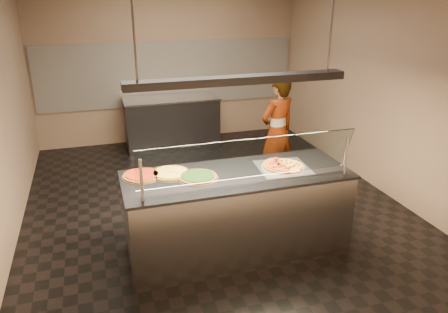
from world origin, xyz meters
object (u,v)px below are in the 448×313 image
object	(u,v)px
pizza_cheese	(170,173)
pizza_spatula	(179,172)
sneeze_guard	(249,159)
pizza_spinach	(198,176)
perforated_tray	(283,167)
half_pizza_pepperoni	(274,166)
pizza_tomato	(142,175)
heat_lamp_housing	(238,80)
half_pizza_sausage	(292,164)
prep_table	(172,122)
worker	(277,131)
serving_counter	(237,212)

from	to	relation	value
pizza_cheese	pizza_spatula	size ratio (longest dim) A/B	1.60
sneeze_guard	pizza_spinach	xyz separation A→B (m)	(-0.44, 0.36, -0.28)
perforated_tray	half_pizza_pepperoni	size ratio (longest dim) A/B	1.26
pizza_tomato	heat_lamp_housing	bearing A→B (deg)	-12.96
half_pizza_pepperoni	half_pizza_sausage	world-z (taller)	half_pizza_pepperoni
pizza_cheese	pizza_spatula	bearing A→B (deg)	-24.30
half_pizza_sausage	pizza_tomato	distance (m)	1.67
pizza_spinach	pizza_cheese	size ratio (longest dim) A/B	0.97
pizza_cheese	pizza_spatula	distance (m)	0.10
pizza_spinach	pizza_spatula	bearing A→B (deg)	139.02
half_pizza_pepperoni	prep_table	distance (m)	3.78
worker	heat_lamp_housing	distance (m)	2.26
perforated_tray	pizza_tomato	size ratio (longest dim) A/B	1.39
perforated_tray	worker	xyz separation A→B (m)	(0.63, 1.57, -0.11)
half_pizza_pepperoni	pizza_spinach	world-z (taller)	half_pizza_pepperoni
sneeze_guard	perforated_tray	distance (m)	0.71
perforated_tray	pizza_spatula	xyz separation A→B (m)	(-1.15, 0.16, 0.02)
half_pizza_pepperoni	pizza_tomato	size ratio (longest dim) A/B	1.10
half_pizza_pepperoni	perforated_tray	bearing A→B (deg)	-0.34
prep_table	heat_lamp_housing	distance (m)	4.01
perforated_tray	worker	bearing A→B (deg)	68.23
pizza_spatula	prep_table	size ratio (longest dim) A/B	0.16
pizza_spinach	worker	distance (m)	2.24
perforated_tray	pizza_cheese	world-z (taller)	pizza_cheese
pizza_spatula	half_pizza_pepperoni	bearing A→B (deg)	-8.51
pizza_cheese	prep_table	world-z (taller)	pizza_cheese
pizza_spatula	prep_table	distance (m)	3.64
pizza_spinach	worker	size ratio (longest dim) A/B	0.27
worker	perforated_tray	bearing A→B (deg)	48.36
sneeze_guard	pizza_spinach	distance (m)	0.63
serving_counter	heat_lamp_housing	world-z (taller)	heat_lamp_housing
perforated_tray	heat_lamp_housing	xyz separation A→B (m)	(-0.54, -0.00, 1.01)
pizza_spinach	pizza_spatula	world-z (taller)	pizza_spatula
serving_counter	half_pizza_sausage	size ratio (longest dim) A/B	5.20
prep_table	half_pizza_pepperoni	bearing A→B (deg)	-82.95
pizza_cheese	perforated_tray	bearing A→B (deg)	-9.02
heat_lamp_housing	half_pizza_sausage	bearing A→B (deg)	0.35
perforated_tray	pizza_spatula	size ratio (longest dim) A/B	2.11
sneeze_guard	pizza_tomato	distance (m)	1.18
half_pizza_sausage	perforated_tray	bearing A→B (deg)	179.82
pizza_tomato	pizza_spatula	size ratio (longest dim) A/B	1.52
half_pizza_pepperoni	pizza_spinach	xyz separation A→B (m)	(-0.87, 0.01, -0.02)
pizza_spatula	prep_table	world-z (taller)	pizza_spatula
half_pizza_pepperoni	pizza_cheese	size ratio (longest dim) A/B	1.05
perforated_tray	pizza_spinach	bearing A→B (deg)	179.36
pizza_tomato	prep_table	distance (m)	3.66
pizza_spatula	worker	bearing A→B (deg)	38.44
serving_counter	pizza_spatula	xyz separation A→B (m)	(-0.61, 0.16, 0.49)
perforated_tray	half_pizza_pepperoni	distance (m)	0.11
half_pizza_pepperoni	pizza_spatula	size ratio (longest dim) A/B	1.68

